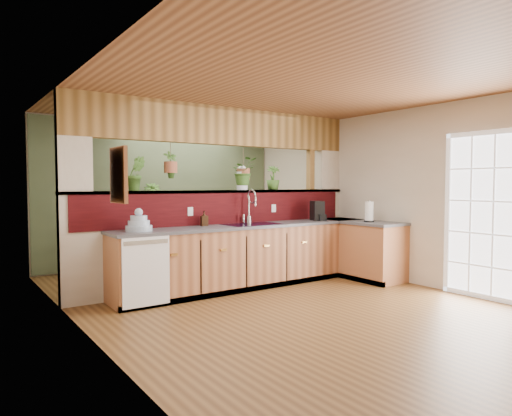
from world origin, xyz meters
TOP-DOWN VIEW (x-y plane):
  - ground at (0.00, 0.00)m, footprint 4.60×7.00m
  - ceiling at (0.00, 0.00)m, footprint 4.60×7.00m
  - wall_back at (0.00, 3.50)m, footprint 4.60×0.02m
  - wall_left at (-2.30, 0.00)m, footprint 0.02×7.00m
  - wall_right at (2.30, 0.00)m, footprint 0.02×7.00m
  - pass_through_partition at (0.03, 1.35)m, footprint 4.60×0.21m
  - pass_through_ledge at (0.00, 1.35)m, footprint 4.60×0.21m
  - header_beam at (0.00, 1.35)m, footprint 4.60×0.15m
  - sage_backwall at (0.00, 3.48)m, footprint 4.55×0.02m
  - countertop at (0.84, 0.87)m, footprint 4.14×1.52m
  - dishwasher at (-1.48, 0.66)m, footprint 0.58×0.03m
  - navy_sink at (0.25, 0.98)m, footprint 0.82×0.50m
  - french_door at (2.27, -1.30)m, footprint 0.06×1.02m
  - framed_print at (-2.27, -0.80)m, footprint 0.04×0.35m
  - faucet at (0.32, 1.13)m, footprint 0.22×0.22m
  - dish_stack at (-1.45, 0.97)m, footprint 0.33×0.33m
  - soap_dispenser at (-0.44, 1.15)m, footprint 0.11×0.11m
  - coffee_maker at (1.48, 0.93)m, footprint 0.17×0.28m
  - paper_towel at (1.96, 0.29)m, footprint 0.15×0.15m
  - glass_jar at (0.32, 1.35)m, footprint 0.17×0.17m
  - ledge_plant_left at (-1.33, 1.35)m, footprint 0.28×0.24m
  - ledge_plant_right at (0.91, 1.35)m, footprint 0.27×0.27m
  - hanging_plant_a at (-0.84, 1.35)m, footprint 0.21×0.18m
  - hanging_plant_b at (0.35, 1.35)m, footprint 0.41×0.36m
  - shelving_console at (-0.80, 3.25)m, footprint 1.47×0.66m
  - shelf_plant_a at (-1.32, 3.25)m, footprint 0.22×0.18m
  - shelf_plant_b at (-0.34, 3.25)m, footprint 0.36×0.36m
  - floor_plant at (0.76, 2.18)m, footprint 0.88×0.82m

SIDE VIEW (x-z plane):
  - ground at x=0.00m, z-range -0.01..0.01m
  - floor_plant at x=0.76m, z-range 0.00..0.78m
  - countertop at x=0.84m, z-range 0.00..0.90m
  - dishwasher at x=-1.48m, z-range 0.05..0.87m
  - shelving_console at x=-0.80m, z-range 0.02..0.98m
  - navy_sink at x=0.25m, z-range 0.73..0.91m
  - dish_stack at x=-1.45m, z-range 0.85..1.13m
  - soap_dispenser at x=-0.44m, z-range 0.90..1.11m
  - coffee_maker at x=1.48m, z-range 0.89..1.20m
  - french_door at x=2.27m, z-range -0.03..2.13m
  - paper_towel at x=1.96m, z-range 0.88..1.22m
  - shelf_plant_a at x=-1.32m, z-range 0.98..1.35m
  - faucet at x=0.32m, z-range 0.92..1.42m
  - pass_through_partition at x=0.03m, z-range -0.11..2.49m
  - shelf_plant_b at x=-0.34m, z-range 0.98..1.50m
  - wall_back at x=0.00m, z-range 0.00..2.60m
  - wall_left at x=-2.30m, z-range 0.00..2.60m
  - wall_right at x=2.30m, z-range 0.00..2.60m
  - sage_backwall at x=0.00m, z-range 0.02..2.58m
  - pass_through_ledge at x=0.00m, z-range 1.35..1.39m
  - framed_print at x=-2.27m, z-range 1.32..1.78m
  - glass_jar at x=0.32m, z-range 1.39..1.76m
  - ledge_plant_right at x=0.91m, z-range 1.39..1.77m
  - ledge_plant_left at x=-1.33m, z-range 1.39..1.84m
  - hanging_plant_b at x=0.35m, z-range 1.58..2.13m
  - hanging_plant_a at x=-0.84m, z-range 1.62..2.11m
  - header_beam at x=0.00m, z-range 2.05..2.60m
  - ceiling at x=0.00m, z-range 2.60..2.60m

